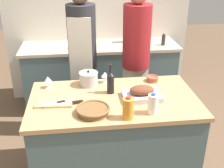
{
  "coord_description": "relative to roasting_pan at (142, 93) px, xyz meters",
  "views": [
    {
      "loc": [
        -0.28,
        -2.2,
        2.07
      ],
      "look_at": [
        0.0,
        0.13,
        0.95
      ],
      "focal_mm": 45.0,
      "sensor_mm": 36.0,
      "label": 1
    }
  ],
  "objects": [
    {
      "name": "kitchen_island",
      "position": [
        -0.25,
        0.03,
        -0.48
      ],
      "size": [
        1.51,
        0.85,
        0.87
      ],
      "color": "#4C666B",
      "rests_on": "ground_plane"
    },
    {
      "name": "back_counter",
      "position": [
        -0.25,
        1.51,
        -0.47
      ],
      "size": [
        2.14,
        0.6,
        0.9
      ],
      "color": "#4C666B",
      "rests_on": "ground_plane"
    },
    {
      "name": "back_wall",
      "position": [
        -0.25,
        1.86,
        0.36
      ],
      "size": [
        2.64,
        0.1,
        2.55
      ],
      "color": "silver",
      "rests_on": "ground_plane"
    },
    {
      "name": "roasting_pan",
      "position": [
        0.0,
        0.0,
        0.0
      ],
      "size": [
        0.34,
        0.24,
        0.12
      ],
      "color": "#BCBCC1",
      "rests_on": "kitchen_island"
    },
    {
      "name": "wicker_basket",
      "position": [
        -0.45,
        -0.21,
        -0.02
      ],
      "size": [
        0.28,
        0.28,
        0.05
      ],
      "color": "brown",
      "rests_on": "kitchen_island"
    },
    {
      "name": "cutting_board",
      "position": [
        -0.77,
        0.0,
        -0.04
      ],
      "size": [
        0.33,
        0.21,
        0.02
      ],
      "color": "tan",
      "rests_on": "kitchen_island"
    },
    {
      "name": "stock_pot",
      "position": [
        -0.46,
        0.33,
        0.02
      ],
      "size": [
        0.18,
        0.18,
        0.16
      ],
      "color": "#B7B7BC",
      "rests_on": "kitchen_island"
    },
    {
      "name": "mixing_bowl",
      "position": [
        0.19,
        0.34,
        -0.02
      ],
      "size": [
        0.12,
        0.12,
        0.05
      ],
      "color": "#A84C38",
      "rests_on": "kitchen_island"
    },
    {
      "name": "juice_jug",
      "position": [
        -0.18,
        -0.31,
        0.04
      ],
      "size": [
        0.09,
        0.09,
        0.19
      ],
      "color": "orange",
      "rests_on": "kitchen_island"
    },
    {
      "name": "milk_jug",
      "position": [
        0.03,
        -0.26,
        0.04
      ],
      "size": [
        0.08,
        0.08,
        0.18
      ],
      "color": "white",
      "rests_on": "kitchen_island"
    },
    {
      "name": "wine_bottle_green",
      "position": [
        -0.26,
        0.14,
        0.07
      ],
      "size": [
        0.07,
        0.07,
        0.28
      ],
      "color": "black",
      "rests_on": "kitchen_island"
    },
    {
      "name": "wine_glass_left",
      "position": [
        -0.29,
        0.37,
        0.04
      ],
      "size": [
        0.07,
        0.07,
        0.11
      ],
      "color": "silver",
      "rests_on": "kitchen_island"
    },
    {
      "name": "wine_glass_right",
      "position": [
        -0.85,
        0.32,
        0.04
      ],
      "size": [
        0.07,
        0.07,
        0.12
      ],
      "color": "silver",
      "rests_on": "kitchen_island"
    },
    {
      "name": "knife_chef",
      "position": [
        -0.64,
        -0.05,
        -0.03
      ],
      "size": [
        0.25,
        0.08,
        0.01
      ],
      "color": "#B7B7BC",
      "rests_on": "cutting_board"
    },
    {
      "name": "knife_paring",
      "position": [
        -0.76,
        -0.04,
        -0.03
      ],
      "size": [
        0.19,
        0.1,
        0.01
      ],
      "color": "#B7B7BC",
      "rests_on": "cutting_board"
    },
    {
      "name": "stand_mixer",
      "position": [
        0.27,
        1.59,
        0.12
      ],
      "size": [
        0.18,
        0.14,
        0.35
      ],
      "color": "#B22323",
      "rests_on": "back_counter"
    },
    {
      "name": "condiment_bottle_tall",
      "position": [
        -0.55,
        1.42,
        0.07
      ],
      "size": [
        0.07,
        0.07,
        0.19
      ],
      "color": "#332D28",
      "rests_on": "back_counter"
    },
    {
      "name": "condiment_bottle_short",
      "position": [
        0.61,
        1.42,
        0.05
      ],
      "size": [
        0.05,
        0.05,
        0.16
      ],
      "color": "#332D28",
      "rests_on": "back_counter"
    },
    {
      "name": "person_cook_aproned",
      "position": [
        -0.5,
        0.84,
        0.08
      ],
      "size": [
        0.32,
        0.33,
        1.77
      ],
      "rotation": [
        0.0,
        0.0,
        -0.17
      ],
      "color": "beige",
      "rests_on": "ground_plane"
    },
    {
      "name": "person_cook_guest",
      "position": [
        0.11,
        0.81,
        0.07
      ],
      "size": [
        0.31,
        0.31,
        1.76
      ],
      "rotation": [
        0.0,
        0.0,
        0.3
      ],
      "color": "beige",
      "rests_on": "ground_plane"
    }
  ]
}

